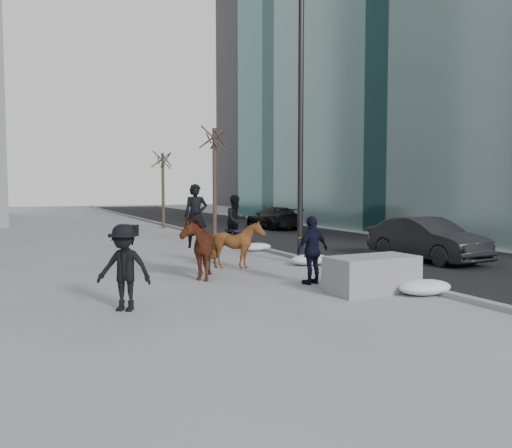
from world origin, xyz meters
name	(u,v)px	position (x,y,z in m)	size (l,w,h in m)	color
ground	(276,287)	(0.00, 0.00, 0.00)	(120.00, 120.00, 0.00)	gray
road	(313,239)	(7.00, 10.00, 0.01)	(8.00, 90.00, 0.01)	black
curb	(235,242)	(3.00, 10.00, 0.06)	(0.25, 90.00, 0.12)	gray
planter	(372,274)	(1.76, -1.57, 0.43)	(2.16, 1.08, 0.86)	gray
car_near	(427,239)	(6.74, 2.09, 0.73)	(1.54, 4.42, 1.46)	black
car_far	(273,218)	(8.20, 16.62, 0.65)	(1.82, 4.48, 1.30)	black
tree_near	(214,179)	(2.40, 10.87, 2.83)	(1.20, 1.20, 5.66)	#32241E
tree_far	(163,187)	(2.40, 19.70, 2.48)	(1.20, 1.20, 4.97)	#332A1E
mounted_left	(197,243)	(-1.34, 2.14, 0.96)	(1.52, 2.18, 2.58)	#481A0E
mounted_right	(238,239)	(0.31, 3.23, 0.90)	(1.40, 1.52, 2.24)	#532610
feeder	(312,250)	(1.02, -0.04, 0.88)	(1.10, 0.98, 1.75)	black
camera_crew	(124,267)	(-3.95, -1.04, 0.89)	(1.30, 1.18, 1.75)	black
lamppost	(300,109)	(2.60, 3.46, 4.99)	(0.25, 0.90, 9.09)	black
snow_piles	(286,254)	(2.70, 4.55, 0.16)	(1.36, 17.76, 0.35)	silver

